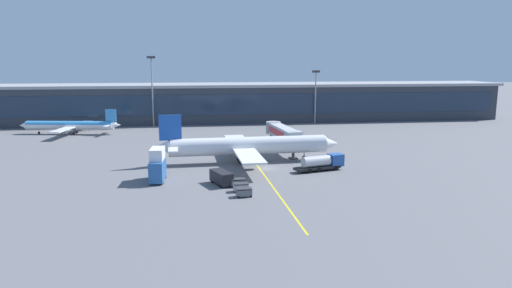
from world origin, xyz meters
TOP-DOWN VIEW (x-y plane):
  - ground_plane at (0.00, 0.00)m, footprint 700.00×700.00m
  - apron_lead_in_line at (-1.17, 2.00)m, footprint 2.41×79.98m
  - terminal_building at (5.24, 78.48)m, footprint 194.18×21.39m
  - main_airliner at (-2.86, 6.33)m, footprint 42.32×33.58m
  - jet_bridge at (7.06, 17.61)m, footprint 5.78×20.39m
  - fuel_tanker at (11.52, -3.46)m, footprint 11.08×5.26m
  - catering_lift at (-21.64, -7.46)m, footprint 2.88×6.93m
  - lavatory_truck at (-9.89, -11.43)m, footprint 4.25×6.24m
  - baggage_cart_0 at (-6.57, -19.74)m, footprint 2.73×1.76m
  - baggage_cart_1 at (-6.75, -16.55)m, footprint 2.73×1.76m
  - baggage_cart_2 at (-6.93, -13.36)m, footprint 2.73×1.76m
  - commuter_jet_far at (-52.71, 53.27)m, footprint 31.86×25.58m
  - apron_light_mast_0 at (28.56, 66.52)m, footprint 2.80×0.50m
  - apron_light_mast_1 at (-28.56, 66.52)m, footprint 2.80×0.50m

SIDE VIEW (x-z plane):
  - ground_plane at x=0.00m, z-range 0.00..0.00m
  - apron_lead_in_line at x=-1.17m, z-range 0.00..0.01m
  - baggage_cart_0 at x=-6.57m, z-range 0.04..1.52m
  - baggage_cart_1 at x=-6.75m, z-range 0.04..1.52m
  - baggage_cart_2 at x=-6.93m, z-range 0.04..1.52m
  - lavatory_truck at x=-9.89m, z-range 0.17..2.67m
  - fuel_tanker at x=11.52m, z-range 0.12..3.37m
  - commuter_jet_far at x=-52.71m, z-range -1.13..6.63m
  - catering_lift at x=-21.64m, z-range -0.08..6.22m
  - main_airliner at x=-2.86m, z-range -1.73..9.33m
  - jet_bridge at x=7.06m, z-range 1.56..8.07m
  - terminal_building at x=5.24m, z-range 0.02..13.97m
  - apron_light_mast_0 at x=28.56m, z-range 1.89..20.92m
  - apron_light_mast_1 at x=-28.56m, z-range 1.99..25.94m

